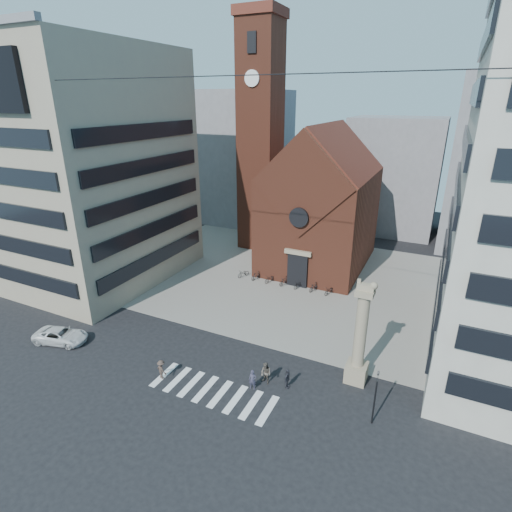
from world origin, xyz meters
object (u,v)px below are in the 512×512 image
at_px(pedestrian_0, 253,380).
at_px(white_car, 61,336).
at_px(traffic_light, 375,396).
at_px(pedestrian_1, 266,373).
at_px(lion_column, 360,343).
at_px(scooter_0, 243,273).
at_px(pedestrian_2, 287,378).

bearing_deg(pedestrian_0, white_car, 175.94).
distance_m(white_car, pedestrian_0, 18.53).
relative_size(traffic_light, white_car, 0.90).
distance_m(pedestrian_0, pedestrian_1, 1.21).
distance_m(lion_column, pedestrian_1, 7.54).
bearing_deg(scooter_0, pedestrian_0, -39.40).
bearing_deg(scooter_0, pedestrian_2, -32.04).
relative_size(pedestrian_0, pedestrian_1, 0.89).
bearing_deg(white_car, pedestrian_2, -96.50).
bearing_deg(lion_column, white_car, -166.08).
distance_m(white_car, pedestrian_2, 21.00).
bearing_deg(pedestrian_1, pedestrian_0, -105.40).
bearing_deg(traffic_light, scooter_0, 137.22).
bearing_deg(white_car, scooter_0, -38.25).
bearing_deg(pedestrian_0, pedestrian_2, 18.92).
relative_size(white_car, pedestrian_0, 2.93).
bearing_deg(white_car, lion_column, -91.24).
bearing_deg(white_car, pedestrian_0, -99.32).
xyz_separation_m(pedestrian_1, pedestrian_2, (1.67, 0.26, -0.10)).
distance_m(pedestrian_2, scooter_0, 20.68).
distance_m(lion_column, pedestrian_2, 6.13).
height_order(traffic_light, scooter_0, traffic_light).
relative_size(lion_column, pedestrian_0, 5.32).
relative_size(traffic_light, pedestrian_2, 2.64).
height_order(pedestrian_0, pedestrian_2, same).
xyz_separation_m(pedestrian_0, scooter_0, (-10.01, 17.87, -0.30)).
relative_size(pedestrian_1, scooter_0, 1.04).
xyz_separation_m(white_car, pedestrian_1, (19.09, 2.90, 0.25)).
xyz_separation_m(lion_column, pedestrian_0, (-6.89, -4.39, -2.64)).
bearing_deg(pedestrian_2, pedestrian_0, 117.22).
height_order(pedestrian_1, pedestrian_2, pedestrian_1).
xyz_separation_m(pedestrian_2, scooter_0, (-12.33, 16.59, -0.30)).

